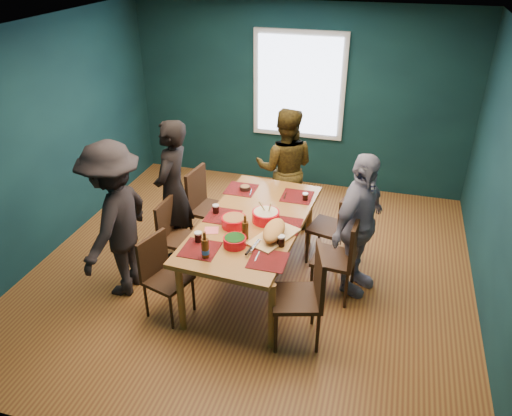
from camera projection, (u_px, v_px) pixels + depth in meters
The scene contains 26 objects.
room at pixel (258, 154), 5.46m from camera, with size 5.01×5.01×2.71m.
dining_table at pixel (253, 227), 5.38m from camera, with size 1.17×2.13×0.79m.
chair_left_far at pixel (204, 201), 6.17m from camera, with size 0.50×0.50×0.99m.
chair_left_mid at pixel (174, 232), 5.67m from camera, with size 0.42×0.42×0.88m.
chair_left_near at pixel (161, 270), 5.02m from camera, with size 0.50×0.50×0.88m.
chair_right_far at pixel (337, 223), 5.77m from camera, with size 0.51×0.51×0.94m.
chair_right_mid at pixel (343, 253), 5.21m from camera, with size 0.47×0.47×0.96m.
chair_right_near at pixel (307, 290), 4.63m from camera, with size 0.57×0.57×1.01m.
person_far_left at pixel (173, 191), 5.80m from camera, with size 0.63×0.41×1.72m, color black.
person_back at pixel (285, 168), 6.48m from camera, with size 0.78×0.61×1.61m, color black.
person_right at pixel (359, 226), 5.22m from camera, with size 0.94×0.39×1.61m, color silver.
person_near_left at pixel (115, 221), 5.18m from camera, with size 1.12×0.64×1.74m, color black.
bowl_salad at pixel (234, 221), 5.21m from camera, with size 0.26×0.26×0.11m.
bowl_dumpling at pixel (266, 216), 5.30m from camera, with size 0.29×0.29×0.27m.
bowl_herbs at pixel (235, 241), 4.89m from camera, with size 0.23×0.23×0.10m.
cutting_board at pixel (274, 232), 5.00m from camera, with size 0.48×0.73×0.16m.
small_bowl at pixel (245, 188), 5.96m from camera, with size 0.13×0.13×0.05m.
beer_bottle_a at pixel (205, 248), 4.69m from camera, with size 0.08×0.08×0.28m.
beer_bottle_b at pixel (245, 230), 4.98m from camera, with size 0.07×0.07×0.26m.
cola_glass_a at pixel (198, 237), 4.95m from camera, with size 0.08×0.08×0.11m.
cola_glass_b at pixel (281, 240), 4.88m from camera, with size 0.08×0.08×0.11m.
cola_glass_c at pixel (305, 196), 5.72m from camera, with size 0.07×0.07×0.09m.
cola_glass_d at pixel (216, 209), 5.46m from camera, with size 0.07×0.07×0.10m.
napkin_a at pixel (284, 223), 5.29m from camera, with size 0.12×0.12×0.00m, color #EE646F.
napkin_b at pixel (211, 230), 5.16m from camera, with size 0.14×0.14×0.00m, color #EE646F.
napkin_c at pixel (263, 263), 4.65m from camera, with size 0.14×0.14×0.00m, color #EE646F.
Camera 1 is at (1.36, -4.61, 3.49)m, focal length 35.00 mm.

